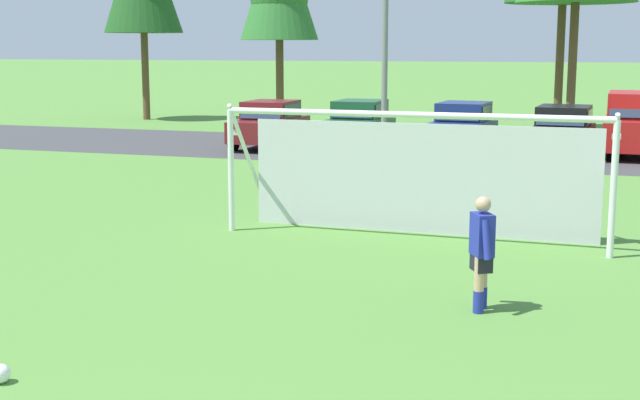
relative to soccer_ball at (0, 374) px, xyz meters
The scene contains 11 objects.
ground_plane 11.33m from the soccer_ball, 78.47° to the left, with size 400.00×400.00×0.00m, color #518438.
parking_lot_strip 23.32m from the soccer_ball, 84.43° to the left, with size 52.00×8.40×0.01m, color #3D3D3F.
soccer_ball is the anchor object (origin of this frame).
soccer_goal 9.62m from the soccer_ball, 73.27° to the left, with size 7.44×2.03×2.57m.
player_striker_near 6.47m from the soccer_ball, 43.40° to the left, with size 0.40×0.72×1.64m.
parked_car_slot_far_left 23.19m from the soccer_ball, 104.02° to the left, with size 2.10×4.23×1.72m.
parked_car_slot_left 24.00m from the soccer_ball, 96.20° to the left, with size 2.07×4.22×1.72m.
parked_car_slot_center_left 23.89m from the soccer_ball, 86.95° to the left, with size 2.21×4.29×1.72m.
parked_car_slot_center 23.48m from the soccer_ball, 78.22° to the left, with size 2.23×4.30×1.72m.
parked_car_slot_center_right 25.11m from the soccer_ball, 73.62° to the left, with size 2.21×4.64×2.16m.
street_lamp 19.09m from the soccer_ball, 90.54° to the left, with size 2.00×0.32×6.67m.
Camera 1 is at (4.02, -3.82, 3.69)m, focal length 49.53 mm.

